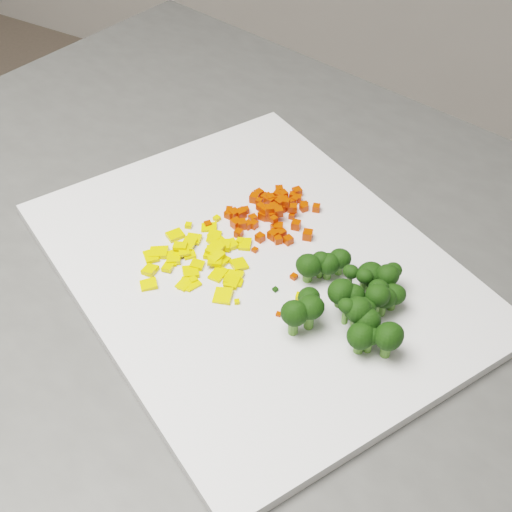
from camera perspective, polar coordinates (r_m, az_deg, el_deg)
The scene contains 149 objects.
counter_block at distance 1.11m, azimuth 0.55°, elevation -17.27°, with size 1.08×0.76×0.90m, color #484846.
cutting_board at distance 0.74m, azimuth 0.00°, elevation -0.89°, with size 0.45×0.35×0.01m, color silver.
carrot_pile at distance 0.78m, azimuth 1.38°, elevation 3.90°, with size 0.10×0.10×0.03m, color red, non-canonical shape.
pepper_pile at distance 0.73m, azimuth -4.79°, elevation -0.01°, with size 0.12×0.12×0.02m, color yellow, non-canonical shape.
broccoli_pile at distance 0.67m, azimuth 7.45°, elevation -2.96°, with size 0.12×0.12×0.06m, color black, non-canonical shape.
carrot_cube_0 at distance 0.80m, azimuth 2.79°, elevation 4.32°, with size 0.01×0.01×0.01m, color red.
carrot_cube_1 at distance 0.80m, azimuth 3.86°, elevation 4.07°, with size 0.01×0.01×0.01m, color red.
carrot_cube_2 at distance 0.75m, azimuth 1.76°, elevation 1.30°, with size 0.01×0.01×0.01m, color red.
carrot_cube_3 at distance 0.80m, azimuth 3.85°, elevation 3.89°, with size 0.01×0.01×0.01m, color red.
carrot_cube_4 at distance 0.79m, azimuth -2.15°, elevation 3.68°, with size 0.01×0.01×0.01m, color red.
carrot_cube_5 at distance 0.81m, azimuth 1.75°, elevation 4.92°, with size 0.01×0.01×0.01m, color red.
carrot_cube_6 at distance 0.77m, azimuth 1.79°, elevation 2.25°, with size 0.01×0.01×0.01m, color red.
carrot_cube_7 at distance 0.79m, azimuth 1.91°, elevation 4.28°, with size 0.01×0.01×0.01m, color red.
carrot_cube_8 at distance 0.79m, azimuth 1.14°, elevation 4.64°, with size 0.01×0.01×0.01m, color red.
carrot_cube_9 at distance 0.81m, azimuth 0.92°, elevation 4.68°, with size 0.01×0.01×0.01m, color red.
carrot_cube_10 at distance 0.77m, azimuth 1.42°, elevation 2.93°, with size 0.01×0.01×0.01m, color red.
carrot_cube_11 at distance 0.79m, azimuth 2.41°, elevation 4.31°, with size 0.01×0.01×0.01m, color red.
carrot_cube_12 at distance 0.76m, azimuth 4.15°, elevation 1.70°, with size 0.01×0.01×0.01m, color red.
carrot_cube_13 at distance 0.77m, azimuth -1.14°, elevation 2.55°, with size 0.01×0.01×0.01m, color red.
carrot_cube_14 at distance 0.81m, azimuth -0.13°, elevation 4.67°, with size 0.01×0.01×0.01m, color red.
carrot_cube_15 at distance 0.79m, azimuth -1.74°, elevation 3.38°, with size 0.01×0.01×0.01m, color red.
carrot_cube_16 at distance 0.79m, azimuth -0.83°, elevation 3.69°, with size 0.01×0.01×0.01m, color red.
carrot_cube_17 at distance 0.77m, azimuth -1.61°, elevation 2.62°, with size 0.01×0.01×0.01m, color red.
carrot_cube_18 at distance 0.81m, azimuth 3.17°, elevation 4.51°, with size 0.01×0.01×0.01m, color red.
carrot_cube_19 at distance 0.77m, azimuth 1.52°, elevation 2.30°, with size 0.01×0.01×0.01m, color red.
carrot_cube_20 at distance 0.80m, azimuth 3.93°, elevation 4.09°, with size 0.01×0.01×0.01m, color red.
carrot_cube_21 at distance 0.78m, azimuth 0.61°, elevation 3.29°, with size 0.01×0.01×0.01m, color red.
carrot_cube_22 at distance 0.76m, azimuth 0.32°, elevation 1.49°, with size 0.01×0.01×0.01m, color red.
carrot_cube_23 at distance 0.82m, azimuth 3.31°, elevation 5.14°, with size 0.01×0.01×0.01m, color red.
carrot_cube_24 at distance 0.81m, azimuth 1.95°, elevation 4.85°, with size 0.01×0.01×0.01m, color red.
carrot_cube_25 at distance 0.76m, azimuth 2.01°, elevation 1.82°, with size 0.01×0.01×0.01m, color red.
carrot_cube_26 at distance 0.77m, azimuth -0.63°, elevation 2.50°, with size 0.01×0.01×0.01m, color red.
carrot_cube_27 at distance 0.77m, azimuth -0.19°, elevation 2.54°, with size 0.01×0.01×0.01m, color red.
carrot_cube_28 at distance 0.81m, azimuth 2.94°, elevation 4.85°, with size 0.01×0.01×0.01m, color red.
carrot_cube_29 at distance 0.81m, azimuth 0.86°, elevation 4.63°, with size 0.01×0.01×0.01m, color red.
carrot_cube_30 at distance 0.79m, azimuth 1.52°, elevation 3.48°, with size 0.01×0.01×0.01m, color red.
carrot_cube_31 at distance 0.80m, azimuth 4.84°, elevation 3.85°, with size 0.01×0.01×0.01m, color red.
carrot_cube_32 at distance 0.76m, azimuth -1.39°, elevation 1.83°, with size 0.01×0.01×0.01m, color red.
carrot_cube_33 at distance 0.78m, azimuth 1.08°, elevation 3.20°, with size 0.01×0.01×0.01m, color red.
carrot_cube_34 at distance 0.80m, azimuth 2.01°, elevation 4.51°, with size 0.01×0.01×0.01m, color red.
carrot_cube_35 at distance 0.81m, azimuth 3.10°, elevation 4.94°, with size 0.01×0.01×0.01m, color red.
carrot_cube_36 at distance 0.77m, azimuth 3.22°, elevation 2.50°, with size 0.01×0.01×0.01m, color red.
carrot_cube_37 at distance 0.77m, azimuth -1.14°, elevation 2.65°, with size 0.01×0.01×0.01m, color red.
carrot_cube_38 at distance 0.78m, azimuth 3.01°, elevation 3.84°, with size 0.01×0.01×0.01m, color red.
carrot_cube_39 at distance 0.78m, azimuth 1.06°, elevation 3.73°, with size 0.01×0.01×0.01m, color red.
carrot_cube_40 at distance 0.79m, azimuth 1.34°, elevation 3.74°, with size 0.01×0.01×0.01m, color red.
carrot_cube_41 at distance 0.80m, azimuth 3.00°, elevation 3.90°, with size 0.01×0.01×0.01m, color red.
carrot_cube_42 at distance 0.77m, azimuth 1.79°, elevation 3.56°, with size 0.01×0.01×0.01m, color red.
carrot_cube_43 at distance 0.81m, azimuth 2.17°, elevation 4.90°, with size 0.01×0.01×0.01m, color red.
carrot_cube_44 at distance 0.76m, azimuth 1.36°, elevation 1.70°, with size 0.01×0.01×0.01m, color red.
carrot_cube_45 at distance 0.79m, azimuth -1.23°, elevation 3.42°, with size 0.01×0.01×0.01m, color red.
carrot_cube_46 at distance 0.78m, azimuth 1.23°, elevation 3.32°, with size 0.01×0.01×0.01m, color red.
carrot_cube_47 at distance 0.81m, azimuth 2.21°, elevation 4.61°, with size 0.01×0.01×0.01m, color red.
carrot_cube_48 at distance 0.78m, azimuth 0.77°, elevation 3.66°, with size 0.01×0.01×0.01m, color red.
carrot_cube_49 at distance 0.81m, azimuth 3.39°, elevation 4.61°, with size 0.01×0.01×0.01m, color red.
carrot_cube_50 at distance 0.81m, azimuth 0.78°, elevation 4.65°, with size 0.01×0.01×0.01m, color red.
carrot_cube_51 at distance 0.78m, azimuth -0.24°, elevation 3.00°, with size 0.01×0.01×0.01m, color red.
carrot_cube_52 at distance 0.79m, azimuth -2.17°, elevation 3.36°, with size 0.01×0.01×0.01m, color red.
carrot_cube_53 at distance 0.81m, azimuth 0.23°, elevation 5.01°, with size 0.01×0.01×0.01m, color red.
carrot_cube_54 at distance 0.82m, azimuth 1.86°, elevation 5.31°, with size 0.01×0.01×0.01m, color red.
carrot_cube_55 at distance 0.78m, azimuth 0.37°, elevation 3.93°, with size 0.01×0.01×0.01m, color red.
carrot_cube_56 at distance 0.78m, azimuth 1.36°, elevation 3.86°, with size 0.01×0.01×0.01m, color red.
carrot_cube_57 at distance 0.78m, azimuth 1.42°, elevation 3.85°, with size 0.01×0.01×0.01m, color red.
carrot_cube_58 at distance 0.75m, azimuth 2.60°, elevation 1.28°, with size 0.01×0.01×0.01m, color red.
carrot_cube_59 at distance 0.79m, azimuth 1.14°, elevation 4.45°, with size 0.01×0.01×0.01m, color red.
carrot_cube_60 at distance 0.79m, azimuth 2.84°, elevation 3.87°, with size 0.01×0.01×0.01m, color red.
carrot_cube_61 at distance 0.80m, azimuth 2.25°, elevation 3.97°, with size 0.01×0.01×0.01m, color red.
carrot_cube_62 at distance 0.79m, azimuth 2.88°, elevation 3.22°, with size 0.01×0.01×0.01m, color red.
carrot_cube_63 at distance 0.79m, azimuth 0.26°, elevation 4.37°, with size 0.01×0.01×0.01m, color red.
pepper_chunk_0 at distance 0.71m, azimuth -5.61°, elevation -2.29°, with size 0.01×0.02×0.00m, color yellow.
pepper_chunk_1 at distance 0.74m, azimuth -2.95°, elevation -0.37°, with size 0.02×0.02×0.00m, color yellow.
pepper_chunk_2 at distance 0.71m, azimuth -5.12°, elevation -2.18°, with size 0.01×0.01×0.00m, color yellow.
pepper_chunk_3 at distance 0.76m, azimuth -5.02°, elevation 1.36°, with size 0.01×0.02×0.00m, color yellow.
pepper_chunk_4 at distance 0.73m, azimuth -5.26°, elevation -1.28°, with size 0.02×0.02×0.00m, color yellow.
pepper_chunk_5 at distance 0.73m, azimuth -1.36°, elevation -0.69°, with size 0.02×0.02×0.00m, color yellow.
pepper_chunk_6 at distance 0.71m, azimuth -5.75°, elevation -2.25°, with size 0.01×0.02×0.00m, color yellow.
pepper_chunk_7 at distance 0.73m, azimuth -3.14°, elevation -0.04°, with size 0.02×0.01×0.00m, color yellow.
pepper_chunk_8 at distance 0.75m, azimuth -6.10°, elevation 0.81°, with size 0.01×0.01×0.00m, color yellow.
pepper_chunk_9 at distance 0.72m, azimuth -3.04°, elevation -1.46°, with size 0.02×0.01×0.00m, color yellow.
pepper_chunk_10 at distance 0.70m, azimuth -2.66°, elevation -3.21°, with size 0.02×0.02×0.00m, color yellow.
pepper_chunk_11 at distance 0.74m, azimuth -3.29°, elevation 0.61°, with size 0.01×0.02×0.00m, color yellow.
pepper_chunk_12 at distance 0.76m, azimuth -3.01°, elevation 1.09°, with size 0.02×0.02×0.00m, color yellow.
pepper_chunk_13 at distance 0.75m, azimuth -5.41°, elevation 1.01°, with size 0.01×0.02×0.00m, color yellow.
pepper_chunk_14 at distance 0.76m, azimuth -3.38°, elevation 1.57°, with size 0.02×0.01×0.00m, color yellow.
pepper_chunk_15 at distance 0.76m, azimuth -3.38°, elevation 1.41°, with size 0.01×0.01×0.00m, color yellow.
pepper_chunk_16 at distance 0.74m, azimuth -6.73°, elevation -0.02°, with size 0.01×0.01×0.00m, color yellow.
pepper_chunk_17 at distance 0.73m, azimuth -4.73°, elevation -0.70°, with size 0.01×0.01×0.00m, color yellow.
pepper_chunk_18 at distance 0.77m, azimuth -6.48°, elevation 1.67°, with size 0.01×0.02×0.00m, color yellow.
pepper_chunk_19 at distance 0.73m, azimuth -6.97°, elevation -0.76°, with size 0.02×0.01×0.00m, color yellow.
pepper_chunk_20 at distance 0.75m, azimuth -2.67°, elevation 0.87°, with size 0.02×0.02×0.00m, color yellow.
pepper_chunk_21 at distance 0.75m, azimuth -3.39°, elevation 0.39°, with size 0.01×0.02×0.00m, color yellow.
pepper_chunk_22 at distance 0.77m, azimuth -3.77°, elevation 2.31°, with size 0.01×0.02×0.00m, color yellow.
pepper_chunk_23 at distance 0.74m, azimuth -3.12°, elevation 0.13°, with size 0.01×0.01×0.00m, color yellow.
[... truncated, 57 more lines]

